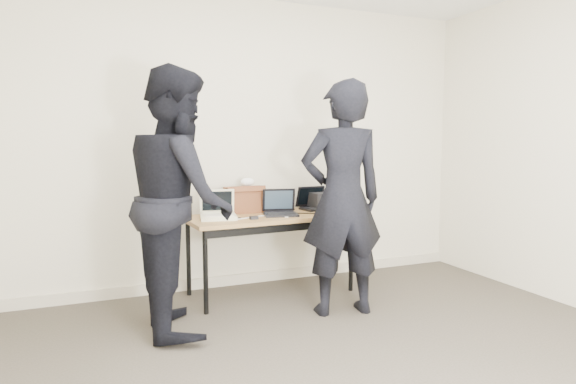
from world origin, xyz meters
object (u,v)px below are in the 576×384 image
equipment_box (325,201)px  person_observer (180,200)px  desk (271,221)px  person_typist (342,199)px  laptop_beige (218,213)px  laptop_center (280,209)px  leather_satchel (244,199)px  laptop_right (315,204)px

equipment_box → person_observer: (-1.52, -0.68, 0.15)m
desk → person_typist: (0.35, -0.67, 0.27)m
desk → laptop_beige: laptop_beige is taller
laptop_center → leather_satchel: (-0.26, 0.24, 0.08)m
laptop_beige → person_typist: size_ratio=0.19×
laptop_beige → laptop_center: (0.57, -0.01, 0.00)m
laptop_beige → person_observer: 0.65m
desk → equipment_box: equipment_box is taller
laptop_beige → person_observer: person_observer is taller
laptop_right → person_typist: person_typist is taller
person_typist → person_observer: (-1.24, 0.19, 0.03)m
laptop_center → person_observer: size_ratio=0.18×
laptop_right → laptop_center: bearing=-161.0°
desk → person_typist: size_ratio=0.83×
laptop_beige → leather_satchel: bearing=47.3°
leather_satchel → person_observer: bearing=-136.1°
laptop_beige → person_observer: bearing=-120.3°
desk → equipment_box: size_ratio=5.60×
laptop_beige → laptop_center: laptop_beige is taller
laptop_center → laptop_right: 0.49m
desk → person_observer: bearing=-155.4°
desk → laptop_right: 0.57m
desk → laptop_beige: 0.50m
leather_satchel → desk: bearing=-52.7°
desk → person_observer: (-0.89, -0.48, 0.29)m
laptop_beige → desk: bearing=10.9°
equipment_box → desk: bearing=-163.0°
person_observer → laptop_center: bearing=-61.9°
laptop_center → leather_satchel: size_ratio=0.97×
equipment_box → leather_satchel: bearing=177.5°
laptop_right → leather_satchel: 0.71m
desk → person_typist: 0.80m
leather_satchel → equipment_box: leather_satchel is taller
leather_satchel → equipment_box: 0.81m
person_typist → laptop_beige: bearing=-30.4°
desk → laptop_center: 0.14m
laptop_beige → laptop_right: size_ratio=1.05×
laptop_center → person_typist: person_typist is taller
equipment_box → person_observer: size_ratio=0.14×
laptop_center → person_observer: 1.09m
desk → laptop_beige: bearing=177.1°
laptop_beige → leather_satchel: size_ratio=0.95×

